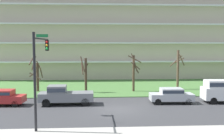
% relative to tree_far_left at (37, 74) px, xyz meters
% --- Properties ---
extents(ground, '(160.00, 160.00, 0.00)m').
position_rel_tree_far_left_xyz_m(ground, '(9.63, -10.48, -2.27)').
color(ground, '#38383A').
extents(sidewalk_curb_near, '(80.00, 4.00, 0.15)m').
position_rel_tree_far_left_xyz_m(sidewalk_curb_near, '(9.63, -18.48, -2.19)').
color(sidewalk_curb_near, '#ADA89E').
rests_on(sidewalk_curb_near, ground).
extents(grass_lawn_strip, '(80.00, 16.00, 0.08)m').
position_rel_tree_far_left_xyz_m(grass_lawn_strip, '(9.63, 3.52, -2.23)').
color(grass_lawn_strip, '#477238').
rests_on(grass_lawn_strip, ground).
extents(apartment_building, '(44.22, 12.09, 19.03)m').
position_rel_tree_far_left_xyz_m(apartment_building, '(9.63, 17.09, 7.25)').
color(apartment_building, beige).
rests_on(apartment_building, ground).
extents(tree_far_left, '(1.67, 1.98, 4.59)m').
position_rel_tree_far_left_xyz_m(tree_far_left, '(0.00, 0.00, 0.00)').
color(tree_far_left, '#4C3828').
rests_on(tree_far_left, ground).
extents(tree_left, '(1.03, 1.11, 4.59)m').
position_rel_tree_far_left_xyz_m(tree_left, '(6.21, -1.16, 0.13)').
color(tree_left, '#423023').
rests_on(tree_left, ground).
extents(tree_center, '(1.67, 1.02, 4.94)m').
position_rel_tree_far_left_xyz_m(tree_center, '(12.37, -0.75, 0.40)').
color(tree_center, '#4C3828').
rests_on(tree_center, ground).
extents(tree_right, '(1.82, 1.81, 5.31)m').
position_rel_tree_far_left_xyz_m(tree_right, '(18.43, 0.39, 0.61)').
color(tree_right, brown).
rests_on(tree_right, ground).
extents(pickup_gray_near_left, '(5.46, 2.16, 1.95)m').
position_rel_tree_far_left_xyz_m(pickup_gray_near_left, '(4.27, -7.98, -1.25)').
color(pickup_gray_near_left, slate).
rests_on(pickup_gray_near_left, ground).
extents(sedan_silver_center_left, '(4.45, 1.93, 1.57)m').
position_rel_tree_far_left_xyz_m(sedan_silver_center_left, '(15.26, -7.98, -1.40)').
color(sedan_silver_center_left, '#B7BABF').
rests_on(sedan_silver_center_left, ground).
extents(sedan_red_near_right, '(4.49, 2.04, 1.57)m').
position_rel_tree_far_left_xyz_m(sedan_red_near_right, '(-1.83, -7.98, -1.40)').
color(sedan_red_near_right, '#B22828').
rests_on(sedan_red_near_right, ground).
extents(traffic_signal_mast, '(0.90, 5.54, 6.86)m').
position_rel_tree_far_left_xyz_m(traffic_signal_mast, '(3.37, -15.29, 2.41)').
color(traffic_signal_mast, black).
rests_on(traffic_signal_mast, ground).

